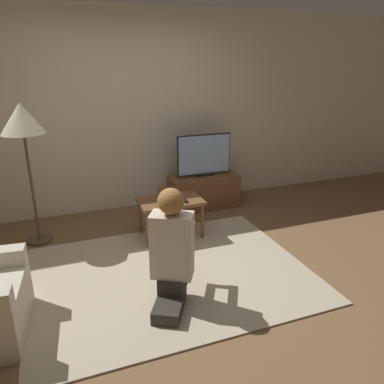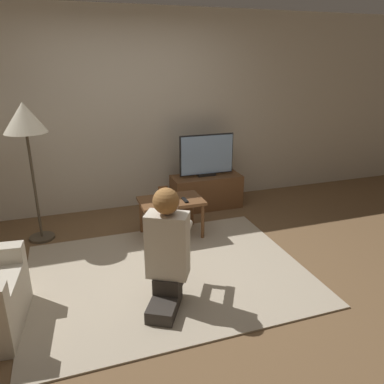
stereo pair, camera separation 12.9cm
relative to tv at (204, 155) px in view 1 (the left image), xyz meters
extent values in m
plane|color=brown|center=(-0.97, -1.52, -0.75)|extent=(10.00, 10.00, 0.00)
cube|color=beige|center=(-0.97, 0.41, 0.55)|extent=(10.00, 0.06, 2.60)
cube|color=#BCAD93|center=(-0.97, -1.52, -0.74)|extent=(2.62, 2.00, 0.02)
cube|color=brown|center=(0.00, 0.00, -0.52)|extent=(0.95, 0.40, 0.46)
cube|color=black|center=(0.00, 0.00, -0.27)|extent=(0.26, 0.08, 0.04)
cube|color=black|center=(0.00, 0.00, 0.01)|extent=(0.76, 0.03, 0.55)
cube|color=#8CB2E0|center=(0.00, 0.00, 0.01)|extent=(0.73, 0.04, 0.52)
cube|color=brown|center=(-0.71, -0.73, -0.31)|extent=(0.72, 0.45, 0.04)
cylinder|color=brown|center=(-1.03, -0.92, -0.54)|extent=(0.04, 0.04, 0.42)
cylinder|color=brown|center=(-0.39, -0.92, -0.54)|extent=(0.04, 0.04, 0.42)
cylinder|color=brown|center=(-1.03, -0.54, -0.54)|extent=(0.04, 0.04, 0.42)
cylinder|color=brown|center=(-0.39, -0.54, -0.54)|extent=(0.04, 0.04, 0.42)
cylinder|color=#4C4233|center=(-2.16, -0.31, -0.73)|extent=(0.28, 0.28, 0.03)
cylinder|color=#4C4233|center=(-2.16, -0.31, 0.02)|extent=(0.03, 0.03, 1.48)
cone|color=#EFE5C6|center=(-2.16, -0.31, 0.65)|extent=(0.45, 0.45, 0.32)
cube|color=#332D28|center=(-1.15, -2.07, -0.68)|extent=(0.39, 0.46, 0.11)
cube|color=#332D28|center=(-1.08, -1.94, -0.55)|extent=(0.31, 0.32, 0.14)
cube|color=beige|center=(-1.08, -1.94, -0.20)|extent=(0.39, 0.34, 0.55)
sphere|color=tan|center=(-1.08, -1.94, 0.17)|extent=(0.20, 0.20, 0.20)
sphere|color=#9E6B38|center=(-1.09, -1.95, 0.19)|extent=(0.21, 0.21, 0.21)
cube|color=black|center=(-0.90, -1.61, -0.18)|extent=(0.13, 0.10, 0.04)
cylinder|color=beige|center=(-0.87, -1.77, -0.18)|extent=(0.21, 0.30, 0.07)
cylinder|color=beige|center=(-1.05, -1.67, -0.18)|extent=(0.21, 0.30, 0.07)
cube|color=brown|center=(-0.79, -0.67, -0.21)|extent=(0.11, 0.01, 0.15)
cube|color=black|center=(-0.57, -0.82, -0.28)|extent=(0.04, 0.15, 0.02)
camera|label=1|loc=(-1.89, -4.54, 1.24)|focal=35.00mm
camera|label=2|loc=(-1.77, -4.58, 1.24)|focal=35.00mm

